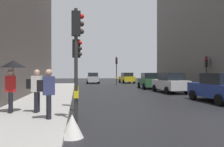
% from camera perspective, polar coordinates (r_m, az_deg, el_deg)
% --- Properties ---
extents(ground_plane, '(120.00, 120.00, 0.00)m').
position_cam_1_polar(ground_plane, '(9.97, 26.16, -10.20)').
color(ground_plane, black).
extents(sidewalk_kerb, '(3.22, 40.00, 0.16)m').
position_cam_1_polar(sidewalk_kerb, '(14.27, -16.78, -6.68)').
color(sidewalk_kerb, '#A8A5A0').
rests_on(sidewalk_kerb, ground).
extents(traffic_light_far_median, '(0.24, 0.43, 3.93)m').
position_cam_1_polar(traffic_light_far_median, '(30.51, 1.16, 1.99)').
color(traffic_light_far_median, '#2D2D2D').
rests_on(traffic_light_far_median, ground).
extents(traffic_light_mid_street, '(0.36, 0.45, 3.24)m').
position_cam_1_polar(traffic_light_mid_street, '(21.43, 22.94, 1.41)').
color(traffic_light_mid_street, '#2D2D2D').
rests_on(traffic_light_mid_street, ground).
extents(traffic_light_near_left, '(0.44, 0.26, 4.00)m').
position_cam_1_polar(traffic_light_near_left, '(7.79, -9.02, 7.24)').
color(traffic_light_near_left, '#2D2D2D').
rests_on(traffic_light_near_left, ground).
extents(traffic_light_near_right, '(0.45, 0.34, 3.43)m').
position_cam_1_polar(traffic_light_near_right, '(10.48, -8.98, 3.35)').
color(traffic_light_near_right, '#2D2D2D').
rests_on(traffic_light_near_right, ground).
extents(car_blue_van, '(2.06, 4.22, 1.76)m').
position_cam_1_polar(car_blue_van, '(14.90, 25.68, -3.32)').
color(car_blue_van, navy).
rests_on(car_blue_van, ground).
extents(car_yellow_taxi, '(2.15, 4.27, 1.76)m').
position_cam_1_polar(car_yellow_taxi, '(37.80, 3.81, -1.12)').
color(car_yellow_taxi, yellow).
rests_on(car_yellow_taxi, ground).
extents(car_green_estate, '(2.27, 4.33, 1.76)m').
position_cam_1_polar(car_green_estate, '(25.20, 9.54, -1.83)').
color(car_green_estate, '#2D6038').
rests_on(car_green_estate, ground).
extents(car_silver_hatchback, '(2.12, 4.25, 1.76)m').
position_cam_1_polar(car_silver_hatchback, '(36.83, -4.90, -1.15)').
color(car_silver_hatchback, '#BCBCC1').
rests_on(car_silver_hatchback, ground).
extents(car_white_compact, '(2.13, 4.26, 1.76)m').
position_cam_1_polar(car_white_compact, '(20.41, 14.65, -2.33)').
color(car_white_compact, silver).
rests_on(car_white_compact, ground).
extents(pedestrian_with_umbrella, '(1.00, 1.00, 2.14)m').
position_cam_1_polar(pedestrian_with_umbrella, '(9.98, -24.09, 0.44)').
color(pedestrian_with_umbrella, black).
rests_on(pedestrian_with_umbrella, sidewalk_kerb).
extents(pedestrian_with_black_backpack, '(0.64, 0.40, 1.77)m').
position_cam_1_polar(pedestrian_with_black_backpack, '(9.72, -18.88, -3.54)').
color(pedestrian_with_black_backpack, black).
rests_on(pedestrian_with_black_backpack, sidewalk_kerb).
extents(pedestrian_with_grey_backpack, '(0.64, 0.40, 1.77)m').
position_cam_1_polar(pedestrian_with_grey_backpack, '(8.25, -16.18, -4.22)').
color(pedestrian_with_grey_backpack, black).
rests_on(pedestrian_with_grey_backpack, sidewalk_kerb).
extents(warning_sign_triangle, '(0.64, 0.64, 0.65)m').
position_cam_1_polar(warning_sign_triangle, '(6.43, -10.17, -13.06)').
color(warning_sign_triangle, silver).
rests_on(warning_sign_triangle, ground).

